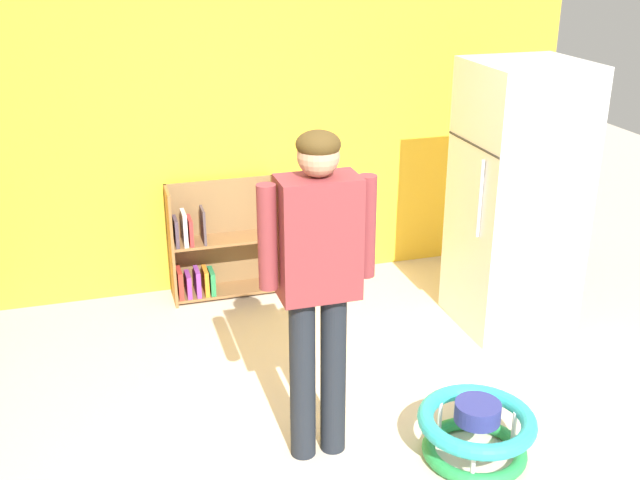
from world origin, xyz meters
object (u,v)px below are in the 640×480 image
Objects in this scene: standing_person at (318,271)px; bookshelf at (217,247)px; refrigerator at (517,199)px; baby_walker at (476,430)px.

bookshelf is at bearing 94.81° from standing_person.
bookshelf is (-1.84, 1.00, -0.53)m from refrigerator.
baby_walker is at bearing -125.03° from refrigerator.
refrigerator is 2.16m from bookshelf.
bookshelf is 0.50× the size of standing_person.
standing_person is (-1.67, -1.02, 0.13)m from refrigerator.
bookshelf is at bearing 111.94° from baby_walker.
standing_person reaches higher than bookshelf.
refrigerator is 1.75m from baby_walker.
baby_walker is (0.76, -0.28, -0.87)m from standing_person.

